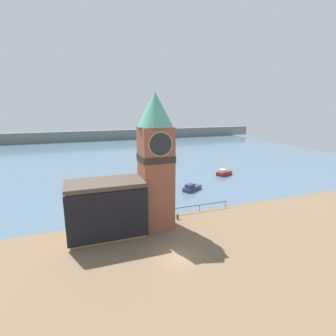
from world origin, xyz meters
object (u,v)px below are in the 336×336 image
clock_tower (156,158)px  pier_building (106,209)px  boat_near (192,188)px  mooring_bollard_near (178,216)px  boat_far (224,173)px

clock_tower → pier_building: clock_tower is taller
boat_near → mooring_bollard_near: 14.51m
boat_far → clock_tower: bearing=-161.5°
boat_near → boat_far: bearing=5.0°
pier_building → boat_far: (31.74, 21.92, -3.17)m
boat_near → mooring_bollard_near: bearing=-151.6°
boat_far → boat_near: bearing=-169.5°
pier_building → mooring_bollard_near: pier_building is taller
clock_tower → boat_far: 33.96m
boat_far → mooring_bollard_near: bearing=-158.2°
boat_far → mooring_bollard_near: size_ratio=5.28×
pier_building → boat_near: (18.92, 13.57, -3.22)m
boat_far → pier_building: bearing=-168.0°
boat_near → mooring_bollard_near: boat_near is taller
boat_near → pier_building: bearing=-172.4°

